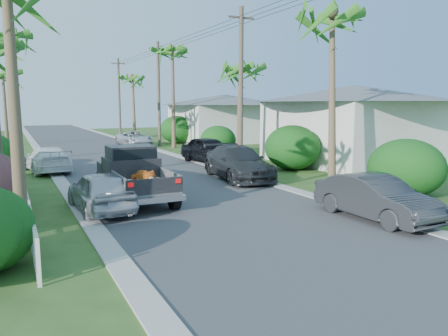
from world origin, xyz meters
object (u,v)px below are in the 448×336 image
parked_car_rm (238,163)px  palm_l_c (8,35)px  utility_pole_b (241,87)px  palm_r_b (240,66)px  pickup_truck (133,174)px  utility_pole_d (119,96)px  house_right_near (352,127)px  palm_r_a (335,13)px  parked_car_rd (134,139)px  parked_car_rn (375,198)px  palm_r_d (133,77)px  palm_l_d (2,72)px  parked_car_lf (48,160)px  palm_r_c (172,50)px  parked_car_ln (100,191)px  utility_pole_c (159,93)px  house_right_far (225,120)px  parked_car_rf (209,150)px

parked_car_rm → palm_l_c: size_ratio=0.59×
utility_pole_b → palm_r_b: bearing=63.4°
pickup_truck → parked_car_rm: size_ratio=0.94×
utility_pole_d → house_right_near: bearing=-76.6°
palm_r_a → utility_pole_b: bearing=95.7°
parked_car_rm → parked_car_rd: bearing=96.7°
house_right_near → parked_car_rn: bearing=-129.4°
palm_l_c → utility_pole_d: bearing=61.1°
palm_r_a → palm_r_d: palm_r_a is taller
palm_l_d → utility_pole_d: 15.19m
utility_pole_d → parked_car_lf: bearing=-110.7°
parked_car_rm → palm_r_c: bearing=87.7°
parked_car_ln → palm_r_d: 36.12m
parked_car_rd → palm_l_d: bearing=148.1°
house_right_near → utility_pole_b: (-7.40, 1.00, 2.38)m
palm_r_a → utility_pole_b: (-0.70, 7.00, -2.82)m
parked_car_rn → palm_l_c: bearing=114.1°
pickup_truck → house_right_near: (15.20, 4.79, 1.21)m
utility_pole_c → parked_car_rm: bearing=-96.2°
house_right_near → palm_r_c: bearing=115.9°
house_right_far → utility_pole_d: utility_pole_d is taller
palm_l_c → utility_pole_b: (11.60, -9.00, -3.31)m
parked_car_rn → palm_r_d: palm_r_d is taller
palm_r_b → palm_r_c: 11.22m
parked_car_rd → palm_r_c: (2.60, -3.00, 7.45)m
palm_r_c → utility_pole_b: (-0.60, -13.00, -3.51)m
palm_l_c → utility_pole_c: palm_l_c is taller
pickup_truck → parked_car_lf: pickup_truck is taller
utility_pole_c → utility_pole_d: size_ratio=1.00×
pickup_truck → parked_car_rn: bearing=-46.2°
parked_car_rn → parked_car_ln: parked_car_rn is taller
parked_car_rd → parked_car_lf: parked_car_lf is taller
palm_r_b → palm_r_d: palm_r_d is taller
pickup_truck → parked_car_ln: (-1.49, -1.33, -0.32)m
parked_car_ln → palm_r_d: size_ratio=0.51×
parked_car_rn → utility_pole_c: (1.74, 27.10, 3.90)m
parked_car_rm → parked_car_rf: (1.20, 6.12, 0.01)m
house_right_far → parked_car_rf: bearing=-119.8°
parked_car_rm → utility_pole_d: size_ratio=0.61×
parked_car_ln → house_right_far: bearing=-128.2°
palm_r_d → utility_pole_b: bearing=-91.9°
parked_car_rf → parked_car_lf: 9.37m
parked_car_rd → house_right_far: (9.40, 1.00, 1.46)m
house_right_near → utility_pole_d: (-7.40, 31.00, 2.38)m
parked_car_rn → parked_car_lf: bearing=118.0°
parked_car_rn → house_right_far: bearing=71.6°
parked_car_rd → parked_car_lf: size_ratio=1.02×
palm_r_a → house_right_far: palm_r_a is taller
pickup_truck → parked_car_rn: (6.06, -6.31, -0.31)m
palm_r_c → parked_car_ln: bearing=-116.2°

